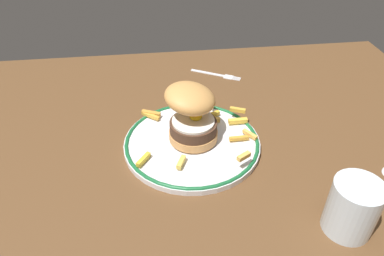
% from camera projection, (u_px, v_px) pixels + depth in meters
% --- Properties ---
extents(ground_plane, '(1.37, 1.01, 0.04)m').
position_uv_depth(ground_plane, '(175.00, 170.00, 0.72)').
color(ground_plane, brown).
extents(dinner_plate, '(0.28, 0.28, 0.02)m').
position_uv_depth(dinner_plate, '(192.00, 142.00, 0.75)').
color(dinner_plate, silver).
rests_on(dinner_plate, ground_plane).
extents(burger, '(0.14, 0.13, 0.12)m').
position_uv_depth(burger, '(192.00, 113.00, 0.72)').
color(burger, tan).
rests_on(burger, dinner_plate).
extents(fries_pile, '(0.25, 0.24, 0.03)m').
position_uv_depth(fries_pile, '(204.00, 124.00, 0.77)').
color(fries_pile, gold).
rests_on(fries_pile, dinner_plate).
extents(water_glass, '(0.08, 0.08, 0.10)m').
position_uv_depth(water_glass, '(351.00, 211.00, 0.56)').
color(water_glass, silver).
rests_on(water_glass, ground_plane).
extents(fork, '(0.13, 0.08, 0.00)m').
position_uv_depth(fork, '(217.00, 75.00, 0.99)').
color(fork, silver).
rests_on(fork, ground_plane).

